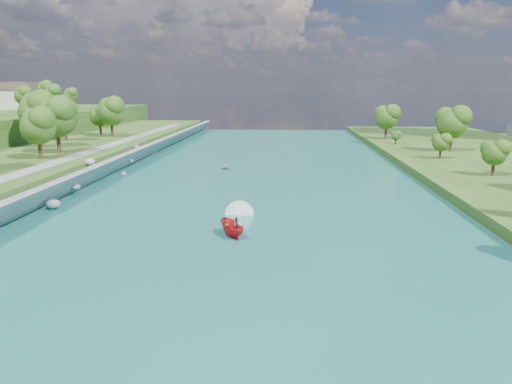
{
  "coord_description": "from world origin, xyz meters",
  "views": [
    {
      "loc": [
        5.24,
        -49.89,
        15.29
      ],
      "look_at": [
        1.37,
        11.76,
        2.5
      ],
      "focal_mm": 35.0,
      "sensor_mm": 36.0,
      "label": 1
    }
  ],
  "objects": [
    {
      "name": "ground",
      "position": [
        0.0,
        0.0,
        0.0
      ],
      "size": [
        260.0,
        260.0,
        0.0
      ],
      "primitive_type": "plane",
      "color": "#2D5119",
      "rests_on": "ground"
    },
    {
      "name": "river_water",
      "position": [
        0.0,
        20.0,
        0.05
      ],
      "size": [
        55.0,
        240.0,
        0.1
      ],
      "primitive_type": "cube",
      "color": "#185C54",
      "rests_on": "ground"
    },
    {
      "name": "trees_ridge",
      "position": [
        -69.35,
        98.87,
        13.6
      ],
      "size": [
        20.07,
        53.99,
        10.7
      ],
      "color": "#244312",
      "rests_on": "ridge_west"
    },
    {
      "name": "motorboat",
      "position": [
        -0.49,
        1.57,
        0.87
      ],
      "size": [
        3.6,
        19.21,
        2.09
      ],
      "rotation": [
        0.0,
        0.0,
        3.6
      ],
      "color": "red",
      "rests_on": "river_water"
    },
    {
      "name": "riprap_bank",
      "position": [
        -25.85,
        19.36,
        1.8
      ],
      "size": [
        4.94,
        236.0,
        4.44
      ],
      "color": "slate",
      "rests_on": "ground"
    },
    {
      "name": "raft",
      "position": [
        -6.52,
        44.67,
        0.44
      ],
      "size": [
        2.96,
        3.07,
        1.56
      ],
      "rotation": [
        0.0,
        0.0,
        0.68
      ],
      "color": "gray",
      "rests_on": "river_water"
    },
    {
      "name": "riverside_path",
      "position": [
        -32.5,
        20.0,
        3.55
      ],
      "size": [
        3.0,
        200.0,
        0.1
      ],
      "primitive_type": "cube",
      "color": "gray",
      "rests_on": "berm_west"
    }
  ]
}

